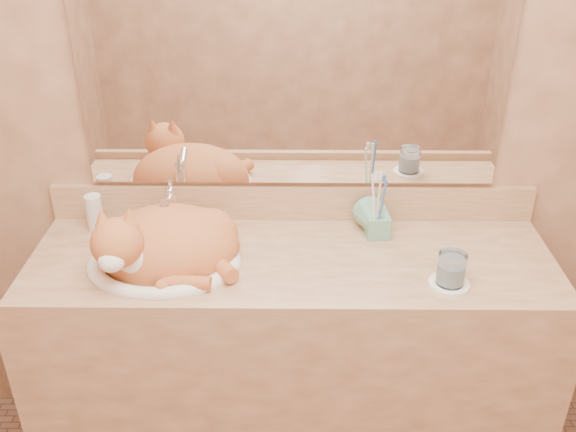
{
  "coord_description": "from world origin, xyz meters",
  "views": [
    {
      "loc": [
        0.01,
        -0.9,
        1.91
      ],
      "look_at": [
        -0.01,
        0.7,
        1.02
      ],
      "focal_mm": 40.0,
      "sensor_mm": 36.0,
      "label": 1
    }
  ],
  "objects_px": {
    "vanity_counter": "(291,368)",
    "soap_dispenser": "(381,219)",
    "cat": "(162,242)",
    "water_glass": "(451,269)",
    "toothbrush_cup": "(376,226)",
    "sink_basin": "(163,244)"
  },
  "relations": [
    {
      "from": "vanity_counter",
      "to": "soap_dispenser",
      "type": "relative_size",
      "value": 9.74
    },
    {
      "from": "vanity_counter",
      "to": "cat",
      "type": "bearing_deg",
      "value": -178.09
    },
    {
      "from": "soap_dispenser",
      "to": "water_glass",
      "type": "height_order",
      "value": "soap_dispenser"
    },
    {
      "from": "cat",
      "to": "soap_dispenser",
      "type": "bearing_deg",
      "value": 6.42
    },
    {
      "from": "vanity_counter",
      "to": "soap_dispenser",
      "type": "bearing_deg",
      "value": 23.07
    },
    {
      "from": "cat",
      "to": "soap_dispenser",
      "type": "xyz_separation_m",
      "value": [
        0.66,
        0.13,
        0.01
      ]
    },
    {
      "from": "toothbrush_cup",
      "to": "soap_dispenser",
      "type": "bearing_deg",
      "value": -42.44
    },
    {
      "from": "cat",
      "to": "water_glass",
      "type": "relative_size",
      "value": 4.58
    },
    {
      "from": "sink_basin",
      "to": "toothbrush_cup",
      "type": "height_order",
      "value": "sink_basin"
    },
    {
      "from": "cat",
      "to": "soap_dispenser",
      "type": "relative_size",
      "value": 2.63
    },
    {
      "from": "vanity_counter",
      "to": "sink_basin",
      "type": "xyz_separation_m",
      "value": [
        -0.38,
        -0.02,
        0.5
      ]
    },
    {
      "from": "vanity_counter",
      "to": "water_glass",
      "type": "relative_size",
      "value": 16.97
    },
    {
      "from": "vanity_counter",
      "to": "toothbrush_cup",
      "type": "height_order",
      "value": "toothbrush_cup"
    },
    {
      "from": "vanity_counter",
      "to": "sink_basin",
      "type": "relative_size",
      "value": 3.57
    },
    {
      "from": "water_glass",
      "to": "toothbrush_cup",
      "type": "bearing_deg",
      "value": 126.0
    },
    {
      "from": "cat",
      "to": "water_glass",
      "type": "distance_m",
      "value": 0.84
    },
    {
      "from": "vanity_counter",
      "to": "toothbrush_cup",
      "type": "xyz_separation_m",
      "value": [
        0.27,
        0.13,
        0.47
      ]
    },
    {
      "from": "vanity_counter",
      "to": "water_glass",
      "type": "bearing_deg",
      "value": -15.32
    },
    {
      "from": "sink_basin",
      "to": "soap_dispenser",
      "type": "relative_size",
      "value": 2.73
    },
    {
      "from": "sink_basin",
      "to": "water_glass",
      "type": "height_order",
      "value": "sink_basin"
    },
    {
      "from": "vanity_counter",
      "to": "water_glass",
      "type": "height_order",
      "value": "water_glass"
    },
    {
      "from": "sink_basin",
      "to": "toothbrush_cup",
      "type": "bearing_deg",
      "value": 0.12
    }
  ]
}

